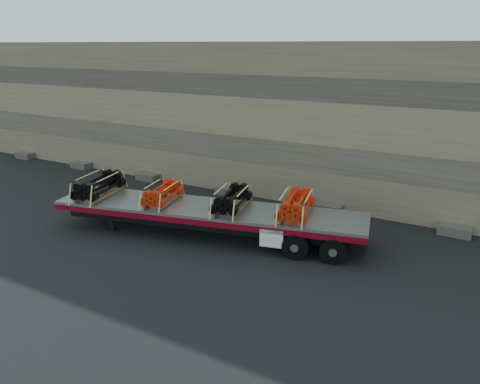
{
  "coord_description": "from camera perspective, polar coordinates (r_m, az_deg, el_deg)",
  "views": [
    {
      "loc": [
        8.12,
        -13.56,
        6.89
      ],
      "look_at": [
        -0.41,
        1.29,
        1.46
      ],
      "focal_mm": 35.0,
      "sensor_mm": 36.0,
      "label": 1
    }
  ],
  "objects": [
    {
      "name": "rock_wall",
      "position": [
        21.9,
        7.84,
        8.53
      ],
      "size": [
        44.0,
        3.0,
        7.0
      ],
      "primitive_type": "cube",
      "color": "#7A6B54",
      "rests_on": "ground"
    },
    {
      "name": "bundle_front",
      "position": [
        19.18,
        -16.83,
        0.67
      ],
      "size": [
        1.59,
        2.42,
        0.79
      ],
      "primitive_type": null,
      "rotation": [
        0.0,
        0.0,
        0.23
      ],
      "color": "black",
      "rests_on": "trailer"
    },
    {
      "name": "trailer",
      "position": [
        17.49,
        -3.96,
        -3.6
      ],
      "size": [
        11.82,
        4.82,
        1.16
      ],
      "primitive_type": null,
      "rotation": [
        0.0,
        0.0,
        0.23
      ],
      "color": "#9EA0A5",
      "rests_on": "ground"
    },
    {
      "name": "bundle_midfront",
      "position": [
        17.87,
        -9.44,
        -0.22
      ],
      "size": [
        1.36,
        2.06,
        0.67
      ],
      "primitive_type": null,
      "rotation": [
        0.0,
        0.0,
        0.23
      ],
      "color": "red",
      "rests_on": "trailer"
    },
    {
      "name": "ground",
      "position": [
        17.24,
        -0.95,
        -5.97
      ],
      "size": [
        120.0,
        120.0,
        0.0
      ],
      "primitive_type": "plane",
      "color": "black",
      "rests_on": "ground"
    },
    {
      "name": "bundle_rear",
      "position": [
        16.35,
        6.8,
        -1.67
      ],
      "size": [
        1.5,
        2.28,
        0.74
      ],
      "primitive_type": null,
      "rotation": [
        0.0,
        0.0,
        0.23
      ],
      "color": "red",
      "rests_on": "trailer"
    },
    {
      "name": "bundle_midrear",
      "position": [
        16.87,
        -1.02,
        -0.97
      ],
      "size": [
        1.45,
        2.21,
        0.72
      ],
      "primitive_type": null,
      "rotation": [
        0.0,
        0.0,
        0.23
      ],
      "color": "black",
      "rests_on": "trailer"
    }
  ]
}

